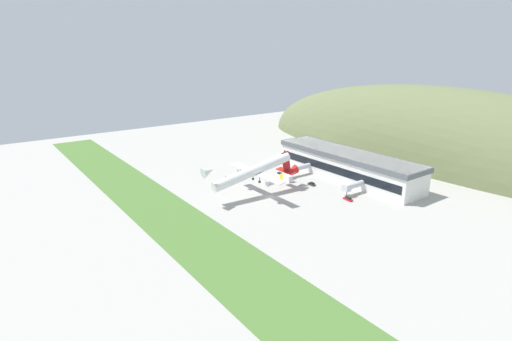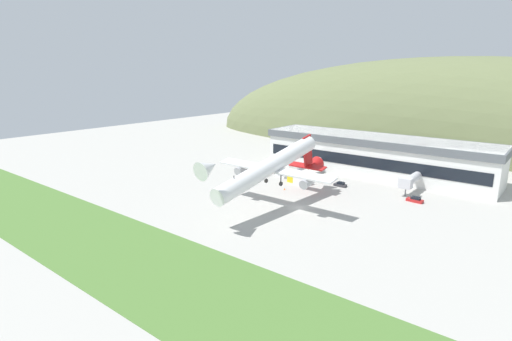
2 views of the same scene
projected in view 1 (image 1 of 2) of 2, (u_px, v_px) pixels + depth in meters
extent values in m
plane|color=#ADAAA3|center=(271.00, 197.00, 170.05)|extent=(358.91, 358.91, 0.00)
cube|color=#4C7533|center=(177.00, 223.00, 145.31)|extent=(323.02, 24.25, 0.08)
ellipsoid|color=#667047|center=(432.00, 158.00, 229.91)|extent=(265.16, 71.28, 81.80)
cube|color=white|center=(347.00, 165.00, 193.20)|extent=(76.45, 17.71, 13.07)
cube|color=#565B60|center=(348.00, 154.00, 191.62)|extent=(77.65, 18.91, 2.35)
cube|color=black|center=(334.00, 170.00, 188.35)|extent=(73.39, 0.16, 3.66)
cylinder|color=silver|center=(298.00, 168.00, 197.47)|extent=(2.60, 15.35, 2.60)
cube|color=silver|center=(286.00, 171.00, 193.13)|extent=(3.38, 2.86, 2.86)
cylinder|color=slate|center=(287.00, 174.00, 194.00)|extent=(0.36, 0.36, 4.00)
cylinder|color=silver|center=(355.00, 185.00, 172.97)|extent=(2.60, 10.45, 2.60)
cube|color=silver|center=(346.00, 187.00, 170.01)|extent=(3.38, 2.86, 2.86)
cylinder|color=slate|center=(347.00, 192.00, 170.89)|extent=(0.36, 0.36, 4.00)
cylinder|color=white|center=(253.00, 171.00, 168.38)|extent=(4.28, 38.85, 11.01)
cone|color=white|center=(208.00, 172.00, 155.17)|extent=(4.19, 5.37, 4.95)
cone|color=red|center=(291.00, 171.00, 181.86)|extent=(4.19, 6.21, 5.10)
cube|color=red|center=(286.00, 161.00, 178.44)|extent=(0.50, 5.37, 9.53)
cube|color=red|center=(286.00, 171.00, 179.90)|extent=(11.12, 3.01, 0.88)
cube|color=white|center=(256.00, 173.00, 169.78)|extent=(34.59, 3.62, 1.08)
cylinder|color=#9E9EA3|center=(242.00, 171.00, 177.90)|extent=(2.30, 3.95, 2.90)
cylinder|color=#9E9EA3|center=(270.00, 183.00, 161.93)|extent=(2.30, 3.95, 2.90)
cylinder|color=#2D2D2D|center=(253.00, 177.00, 172.27)|extent=(0.28, 0.28, 2.20)
cylinder|color=#2D2D2D|center=(253.00, 179.00, 172.59)|extent=(0.45, 1.10, 1.10)
cylinder|color=#2D2D2D|center=(260.00, 179.00, 168.65)|extent=(0.28, 0.28, 2.20)
cylinder|color=#2D2D2D|center=(260.00, 182.00, 168.97)|extent=(0.45, 1.10, 1.10)
cylinder|color=#2D2D2D|center=(226.00, 178.00, 161.00)|extent=(0.22, 0.22, 1.98)
cylinder|color=#2D2D2D|center=(226.00, 181.00, 161.29)|extent=(0.30, 0.83, 0.82)
cube|color=gold|center=(263.00, 168.00, 208.78)|extent=(4.32, 1.98, 0.92)
cube|color=black|center=(263.00, 167.00, 208.37)|extent=(2.41, 1.60, 0.75)
cube|color=#B21E1E|center=(348.00, 199.00, 166.52)|extent=(4.48, 2.06, 0.80)
cube|color=black|center=(348.00, 198.00, 166.13)|extent=(2.51, 1.63, 0.66)
cube|color=silver|center=(279.00, 175.00, 198.78)|extent=(3.84, 1.86, 0.88)
cube|color=black|center=(280.00, 173.00, 198.39)|extent=(2.13, 1.55, 0.72)
cube|color=#333338|center=(312.00, 184.00, 184.61)|extent=(3.83, 1.81, 0.79)
cube|color=black|center=(312.00, 183.00, 184.25)|extent=(2.11, 1.53, 0.64)
cube|color=gold|center=(283.00, 177.00, 192.72)|extent=(2.43, 2.55, 2.63)
cube|color=black|center=(282.00, 175.00, 193.53)|extent=(0.19, 2.07, 1.16)
cube|color=silver|center=(288.00, 178.00, 189.78)|extent=(5.02, 2.69, 3.05)
cube|color=orange|center=(273.00, 184.00, 185.70)|extent=(0.52, 0.52, 0.03)
cone|color=orange|center=(273.00, 184.00, 185.62)|extent=(0.40, 0.40, 0.55)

